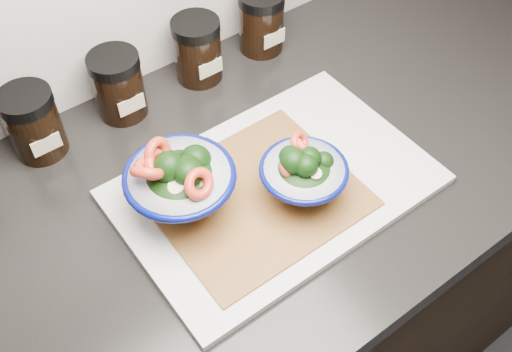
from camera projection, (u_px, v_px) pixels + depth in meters
cabinet at (226, 337)px, 1.24m from camera, size 3.43×0.58×0.86m
countertop at (214, 206)px, 0.89m from camera, size 3.50×0.60×0.04m
cutting_board at (275, 186)px, 0.88m from camera, size 0.45×0.30×0.01m
bamboo_mat at (256, 197)px, 0.86m from camera, size 0.28×0.24×0.00m
bowl_left at (180, 183)px, 0.81m from camera, size 0.15×0.15×0.12m
bowl_right at (303, 175)px, 0.83m from camera, size 0.13×0.13×0.10m
spice_jar_b at (33, 123)px, 0.90m from camera, size 0.08×0.08×0.11m
spice_jar_c at (118, 85)px, 0.95m from camera, size 0.08×0.08×0.11m
spice_jar_d at (197, 50)px, 1.01m from camera, size 0.08×0.08×0.11m
spice_jar_e at (261, 21)px, 1.06m from camera, size 0.08×0.08×0.11m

